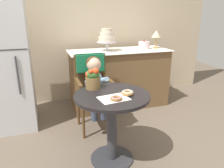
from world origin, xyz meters
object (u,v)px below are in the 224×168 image
object	(u,v)px
round_layer_cake	(144,45)
donut_front	(128,93)
seated_child	(95,81)
donut_mid	(116,98)
wicker_chair	(92,80)
refrigerator	(4,64)
table_lamp	(156,35)
cafe_table	(112,115)
flower_vase	(93,78)
tiered_cake_stand	(107,37)

from	to	relation	value
round_layer_cake	donut_front	bearing A→B (deg)	-121.25
seated_child	donut_mid	size ratio (longest dim) A/B	6.84
wicker_chair	donut_front	xyz separation A→B (m)	(0.15, -0.81, 0.10)
seated_child	refrigerator	world-z (taller)	refrigerator
wicker_chair	seated_child	world-z (taller)	seated_child
table_lamp	refrigerator	xyz separation A→B (m)	(-2.22, -0.21, -0.27)
cafe_table	flower_vase	bearing A→B (deg)	120.39
wicker_chair	table_lamp	size ratio (longest dim) A/B	3.35
donut_mid	flower_vase	bearing A→B (deg)	108.22
seated_child	tiered_cake_stand	size ratio (longest dim) A/B	2.19
cafe_table	refrigerator	xyz separation A→B (m)	(-1.05, 1.10, 0.34)
cafe_table	wicker_chair	world-z (taller)	wicker_chair
cafe_table	wicker_chair	bearing A→B (deg)	91.38
flower_vase	tiered_cake_stand	xyz separation A→B (m)	(0.48, 1.08, 0.27)
refrigerator	tiered_cake_stand	bearing A→B (deg)	8.15
tiered_cake_stand	refrigerator	bearing A→B (deg)	-171.85
seated_child	donut_mid	distance (m)	0.75
seated_child	refrigerator	size ratio (longest dim) A/B	0.43
wicker_chair	tiered_cake_stand	size ratio (longest dim) A/B	2.88
donut_front	refrigerator	size ratio (longest dim) A/B	0.07
cafe_table	tiered_cake_stand	world-z (taller)	tiered_cake_stand
seated_child	round_layer_cake	world-z (taller)	round_layer_cake
seated_child	round_layer_cake	bearing A→B (deg)	35.77
seated_child	donut_front	xyz separation A→B (m)	(0.15, -0.66, 0.06)
wicker_chair	seated_child	distance (m)	0.16
flower_vase	tiered_cake_stand	distance (m)	1.21
donut_mid	table_lamp	distance (m)	1.91
flower_vase	table_lamp	xyz separation A→B (m)	(1.30, 1.09, 0.29)
cafe_table	refrigerator	distance (m)	1.56
table_lamp	refrigerator	distance (m)	2.25
seated_child	tiered_cake_stand	bearing A→B (deg)	62.33
wicker_chair	seated_child	size ratio (longest dim) A/B	1.31
seated_child	donut_front	world-z (taller)	seated_child
table_lamp	round_layer_cake	bearing A→B (deg)	-178.88
flower_vase	refrigerator	xyz separation A→B (m)	(-0.92, 0.88, 0.02)
cafe_table	wicker_chair	size ratio (longest dim) A/B	0.75
tiered_cake_stand	refrigerator	distance (m)	1.43
cafe_table	donut_front	bearing A→B (deg)	-22.18
flower_vase	round_layer_cake	distance (m)	1.55
flower_vase	wicker_chair	bearing A→B (deg)	78.48
donut_front	tiered_cake_stand	xyz separation A→B (m)	(0.21, 1.36, 0.36)
wicker_chair	round_layer_cake	distance (m)	1.17
tiered_cake_stand	wicker_chair	bearing A→B (deg)	-124.00
table_lamp	flower_vase	bearing A→B (deg)	-139.91
donut_front	round_layer_cake	xyz separation A→B (m)	(0.83, 1.36, 0.22)
donut_mid	round_layer_cake	size ratio (longest dim) A/B	0.61
cafe_table	table_lamp	size ratio (longest dim) A/B	2.53
cafe_table	refrigerator	bearing A→B (deg)	133.67
donut_front	flower_vase	size ratio (longest dim) A/B	0.52
table_lamp	refrigerator	bearing A→B (deg)	-174.55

